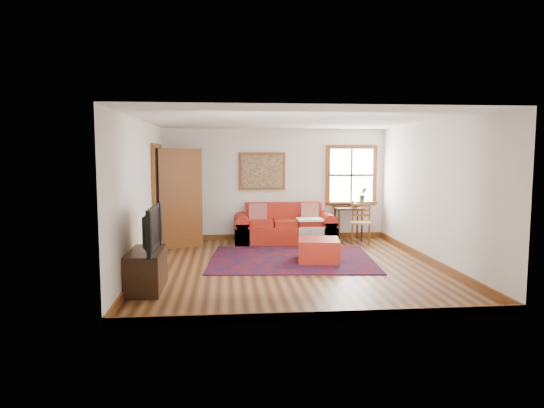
{
  "coord_description": "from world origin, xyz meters",
  "views": [
    {
      "loc": [
        -1.1,
        -8.14,
        1.95
      ],
      "look_at": [
        -0.27,
        0.6,
        1.03
      ],
      "focal_mm": 32.0,
      "sensor_mm": 36.0,
      "label": 1
    }
  ],
  "objects": [
    {
      "name": "red_leather_sofa",
      "position": [
        0.17,
        2.32,
        0.28
      ],
      "size": [
        2.18,
        0.9,
        0.85
      ],
      "color": "#A52315",
      "rests_on": "ground"
    },
    {
      "name": "window",
      "position": [
        1.78,
        2.7,
        1.31
      ],
      "size": [
        1.18,
        0.2,
        1.38
      ],
      "color": "white",
      "rests_on": "ground"
    },
    {
      "name": "doorway",
      "position": [
        -2.21,
        1.78,
        1.07
      ],
      "size": [
        0.89,
        1.08,
        2.14
      ],
      "color": "black",
      "rests_on": "ground"
    },
    {
      "name": "side_table",
      "position": [
        1.62,
        2.43,
        0.62
      ],
      "size": [
        0.62,
        0.47,
        0.74
      ],
      "color": "#321E10",
      "rests_on": "ground"
    },
    {
      "name": "candle_hurricane",
      "position": [
        -2.2,
        -0.75,
        0.65
      ],
      "size": [
        0.12,
        0.12,
        0.18
      ],
      "color": "silver",
      "rests_on": "media_cabinet"
    },
    {
      "name": "ladder_back_chair",
      "position": [
        1.82,
        2.11,
        0.49
      ],
      "size": [
        0.52,
        0.5,
        0.91
      ],
      "color": "tan",
      "rests_on": "ground"
    },
    {
      "name": "framed_artwork",
      "position": [
        -0.3,
        2.71,
        1.55
      ],
      "size": [
        1.05,
        0.07,
        0.85
      ],
      "color": "brown",
      "rests_on": "ground"
    },
    {
      "name": "red_ottoman",
      "position": [
        0.55,
        0.35,
        0.21
      ],
      "size": [
        0.83,
        0.83,
        0.41
      ],
      "primitive_type": "cube",
      "rotation": [
        0.0,
        0.0,
        -0.16
      ],
      "color": "#A52315",
      "rests_on": "ground"
    },
    {
      "name": "room_envelope",
      "position": [
        0.0,
        0.02,
        1.65
      ],
      "size": [
        5.04,
        5.54,
        2.52
      ],
      "color": "silver",
      "rests_on": "ground"
    },
    {
      "name": "persian_rug",
      "position": [
        0.08,
        0.55,
        0.01
      ],
      "size": [
        3.15,
        2.61,
        0.02
      ],
      "primitive_type": "cube",
      "rotation": [
        0.0,
        0.0,
        -0.09
      ],
      "color": "#540C10",
      "rests_on": "ground"
    },
    {
      "name": "ground",
      "position": [
        0.0,
        0.0,
        0.0
      ],
      "size": [
        5.5,
        5.5,
        0.0
      ],
      "primitive_type": "plane",
      "color": "#402211",
      "rests_on": "ground"
    },
    {
      "name": "media_cabinet",
      "position": [
        -2.25,
        -1.2,
        0.28
      ],
      "size": [
        0.47,
        1.04,
        0.57
      ],
      "primitive_type": "cube",
      "color": "#321E10",
      "rests_on": "ground"
    },
    {
      "name": "television",
      "position": [
        -2.23,
        -1.27,
        0.89
      ],
      "size": [
        0.15,
        1.11,
        0.64
      ],
      "primitive_type": "imported",
      "rotation": [
        0.0,
        0.0,
        1.57
      ],
      "color": "black",
      "rests_on": "media_cabinet"
    }
  ]
}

